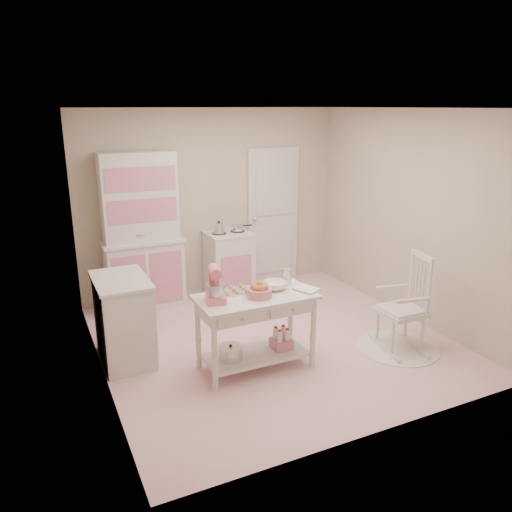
{
  "coord_description": "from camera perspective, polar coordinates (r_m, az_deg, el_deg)",
  "views": [
    {
      "loc": [
        -2.42,
        -4.7,
        2.63
      ],
      "look_at": [
        -0.2,
        0.03,
        1.05
      ],
      "focal_mm": 35.0,
      "sensor_mm": 36.0,
      "label": 1
    }
  ],
  "objects": [
    {
      "name": "metal_pitcher",
      "position": [
        5.3,
        3.54,
        -2.36
      ],
      "size": [
        0.1,
        0.1,
        0.17
      ],
      "primitive_type": "cylinder",
      "color": "silver",
      "rests_on": "work_table"
    },
    {
      "name": "cookie_tray",
      "position": [
        5.1,
        -2.43,
        -4.04
      ],
      "size": [
        0.34,
        0.24,
        0.02
      ],
      "primitive_type": "cube",
      "color": "silver",
      "rests_on": "work_table"
    },
    {
      "name": "stove",
      "position": [
        7.14,
        -3.11,
        -0.85
      ],
      "size": [
        0.62,
        0.57,
        0.92
      ],
      "primitive_type": "cube",
      "color": "silver",
      "rests_on": "ground"
    },
    {
      "name": "rocking_chair",
      "position": [
        5.73,
        16.33,
        -5.13
      ],
      "size": [
        0.61,
        0.8,
        1.1
      ],
      "primitive_type": "cube",
      "rotation": [
        0.0,
        0.0,
        -0.19
      ],
      "color": "silver",
      "rests_on": "ground"
    },
    {
      "name": "base_cabinet",
      "position": [
        5.48,
        -14.89,
        -7.05
      ],
      "size": [
        0.54,
        0.84,
        0.92
      ],
      "primitive_type": "cube",
      "color": "silver",
      "rests_on": "ground"
    },
    {
      "name": "hutch",
      "position": [
        6.69,
        -12.92,
        2.69
      ],
      "size": [
        1.06,
        0.5,
        2.08
      ],
      "primitive_type": "cube",
      "color": "silver",
      "rests_on": "ground"
    },
    {
      "name": "mixing_bowl",
      "position": [
        5.17,
        2.2,
        -3.37
      ],
      "size": [
        0.26,
        0.26,
        0.08
      ],
      "primitive_type": "imported",
      "color": "white",
      "rests_on": "work_table"
    },
    {
      "name": "door",
      "position": [
        7.56,
        1.95,
        4.56
      ],
      "size": [
        0.82,
        0.05,
        2.04
      ],
      "primitive_type": "cube",
      "color": "silver",
      "rests_on": "ground"
    },
    {
      "name": "lace_rug",
      "position": [
        5.95,
        15.9,
        -10.0
      ],
      "size": [
        0.92,
        0.92,
        0.01
      ],
      "primitive_type": "cylinder",
      "color": "white",
      "rests_on": "ground"
    },
    {
      "name": "bread_basket",
      "position": [
        4.96,
        0.42,
        -4.2
      ],
      "size": [
        0.25,
        0.25,
        0.09
      ],
      "primitive_type": "cylinder",
      "color": "#CD7690",
      "rests_on": "work_table"
    },
    {
      "name": "stand_mixer",
      "position": [
        4.82,
        -4.67,
        -3.33
      ],
      "size": [
        0.26,
        0.32,
        0.34
      ],
      "primitive_type": "cube",
      "rotation": [
        0.0,
        0.0,
        -0.22
      ],
      "color": "#FD6B84",
      "rests_on": "work_table"
    },
    {
      "name": "work_table",
      "position": [
        5.17,
        -0.04,
        -8.66
      ],
      "size": [
        1.2,
        0.6,
        0.8
      ],
      "primitive_type": "cube",
      "color": "silver",
      "rests_on": "ground"
    },
    {
      "name": "room_shell",
      "position": [
        5.38,
        2.07,
        6.35
      ],
      "size": [
        3.84,
        3.84,
        2.62
      ],
      "color": "pink",
      "rests_on": "ground"
    },
    {
      "name": "recipe_book",
      "position": [
        5.1,
        5.13,
        -4.05
      ],
      "size": [
        0.27,
        0.3,
        0.02
      ],
      "primitive_type": "imported",
      "rotation": [
        0.0,
        0.0,
        0.4
      ],
      "color": "white",
      "rests_on": "work_table"
    }
  ]
}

